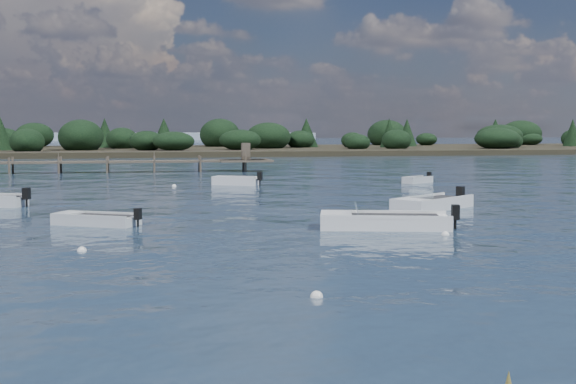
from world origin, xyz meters
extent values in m
plane|color=#172637|center=(0.00, 60.00, 0.00)|extent=(400.00, 400.00, 0.00)
cube|color=black|center=(-11.38, 18.89, 0.71)|extent=(0.42, 0.46, 0.62)
cylinder|color=black|center=(-11.38, 18.89, 0.17)|extent=(0.14, 0.14, 0.62)
cube|color=#B2B7BA|center=(-7.22, 10.89, 0.09)|extent=(3.87, 2.94, 0.61)
cube|color=#B2B7BA|center=(-8.44, 11.55, 0.44)|extent=(1.36, 1.51, 0.12)
cube|color=black|center=(-6.97, 10.76, 0.37)|extent=(2.71, 2.15, 0.10)
cube|color=#B2B7BA|center=(-7.53, 10.33, 0.44)|extent=(3.26, 1.81, 0.12)
cube|color=#B2B7BA|center=(-6.92, 11.46, 0.44)|extent=(3.26, 1.81, 0.12)
cube|color=black|center=(-5.45, 9.94, 0.55)|extent=(0.35, 0.37, 0.48)
cylinder|color=black|center=(-5.45, 9.94, 0.13)|extent=(0.12, 0.12, 0.48)
cube|color=silver|center=(4.64, 7.60, 0.11)|extent=(5.63, 3.24, 0.77)
cube|color=silver|center=(2.69, 8.10, 0.56)|extent=(1.68, 2.05, 0.15)
cube|color=black|center=(5.06, 7.49, 0.48)|extent=(3.89, 2.44, 0.13)
cube|color=silver|center=(4.41, 6.70, 0.56)|extent=(5.17, 1.45, 0.15)
cube|color=silver|center=(4.87, 8.50, 0.56)|extent=(5.17, 1.45, 0.15)
cube|color=black|center=(7.45, 6.88, 0.70)|extent=(0.39, 0.44, 0.61)
cylinder|color=black|center=(7.45, 6.88, 0.17)|extent=(0.13, 0.13, 0.61)
cube|color=silver|center=(3.51, 7.89, 0.83)|extent=(0.52, 1.43, 0.46)
cube|color=#B2B7BA|center=(14.88, 30.77, 0.09)|extent=(2.73, 2.27, 0.60)
cube|color=#B2B7BA|center=(14.06, 30.24, 0.44)|extent=(1.02, 1.12, 0.12)
cube|color=black|center=(15.05, 30.88, 0.37)|extent=(1.92, 1.64, 0.10)
cube|color=#B2B7BA|center=(15.13, 30.38, 0.44)|extent=(2.22, 1.49, 0.12)
cube|color=#B2B7BA|center=(14.63, 31.16, 0.44)|extent=(2.22, 1.49, 0.12)
cube|color=black|center=(16.12, 31.57, 0.54)|extent=(0.36, 0.38, 0.47)
cylinder|color=black|center=(16.12, 31.57, 0.13)|extent=(0.12, 0.12, 0.47)
cube|color=silver|center=(1.12, 31.37, 0.11)|extent=(3.49, 2.62, 0.76)
cube|color=silver|center=(0.02, 31.93, 0.55)|extent=(1.22, 1.40, 0.15)
cube|color=black|center=(1.35, 31.26, 0.47)|extent=(2.44, 1.92, 0.13)
cube|color=silver|center=(0.86, 30.85, 0.55)|extent=(2.96, 1.57, 0.15)
cube|color=silver|center=(1.38, 31.90, 0.55)|extent=(2.96, 1.57, 0.15)
cube|color=black|center=(2.79, 30.54, 0.68)|extent=(0.44, 0.47, 0.60)
cylinder|color=black|center=(2.79, 30.54, 0.16)|extent=(0.15, 0.15, 0.60)
cube|color=silver|center=(9.32, 13.98, 0.11)|extent=(5.14, 4.45, 0.78)
cube|color=silver|center=(7.79, 12.87, 0.56)|extent=(1.96, 2.07, 0.16)
cube|color=black|center=(9.65, 14.21, 0.48)|extent=(3.63, 3.21, 0.13)
cube|color=silver|center=(9.84, 13.27, 0.56)|extent=(4.12, 3.03, 0.16)
cube|color=silver|center=(8.81, 14.68, 0.56)|extent=(4.12, 3.03, 0.16)
cube|color=black|center=(11.54, 15.58, 0.70)|extent=(0.47, 0.49, 0.61)
cylinder|color=black|center=(11.54, 15.58, 0.17)|extent=(0.15, 0.15, 0.61)
cube|color=silver|center=(8.44, 13.33, 0.83)|extent=(0.94, 1.20, 0.46)
sphere|color=silver|center=(-0.86, -3.80, 0.00)|extent=(0.32, 0.32, 0.32)
sphere|color=silver|center=(6.34, 5.27, 0.00)|extent=(0.32, 0.32, 0.32)
sphere|color=silver|center=(-3.33, 30.78, 0.00)|extent=(0.32, 0.32, 0.32)
sphere|color=silver|center=(-7.20, 4.16, 0.00)|extent=(0.32, 0.32, 0.32)
cube|color=#4E4539|center=(4.00, 48.00, 1.00)|extent=(5.00, 3.20, 0.18)
cube|color=#4E4539|center=(4.00, 48.00, 1.90)|extent=(0.80, 0.80, 1.60)
cylinder|color=#4E4539|center=(-17.47, 47.15, 0.40)|extent=(0.20, 0.20, 2.20)
cylinder|color=#4E4539|center=(-17.47, 48.85, 0.40)|extent=(0.20, 0.20, 2.20)
cylinder|color=#4E4539|center=(-13.20, 47.15, 0.40)|extent=(0.20, 0.20, 2.20)
cylinder|color=#4E4539|center=(-13.20, 48.85, 0.40)|extent=(0.20, 0.20, 2.20)
cylinder|color=#4E4539|center=(-8.93, 47.15, 0.40)|extent=(0.20, 0.20, 2.20)
cylinder|color=#4E4539|center=(-8.93, 48.85, 0.40)|extent=(0.20, 0.20, 2.20)
cylinder|color=#4E4539|center=(-4.67, 47.15, 0.40)|extent=(0.20, 0.20, 2.20)
cylinder|color=#4E4539|center=(-4.67, 48.85, 0.40)|extent=(0.20, 0.20, 2.20)
cylinder|color=#4E4539|center=(-0.40, 47.15, 0.40)|extent=(0.20, 0.20, 2.20)
cylinder|color=#4E4539|center=(-0.40, 48.85, 0.40)|extent=(0.20, 0.20, 2.20)
cylinder|color=#4E4539|center=(3.87, 47.15, 0.40)|extent=(0.20, 0.20, 2.20)
cylinder|color=#4E4539|center=(3.87, 48.85, 0.40)|extent=(0.20, 0.20, 2.20)
cube|color=black|center=(25.00, 100.00, 0.00)|extent=(190.00, 40.00, 1.60)
ellipsoid|color=black|center=(25.00, 100.00, 2.80)|extent=(180.50, 36.00, 4.40)
camera|label=1|loc=(-4.78, -20.86, 4.17)|focal=45.00mm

